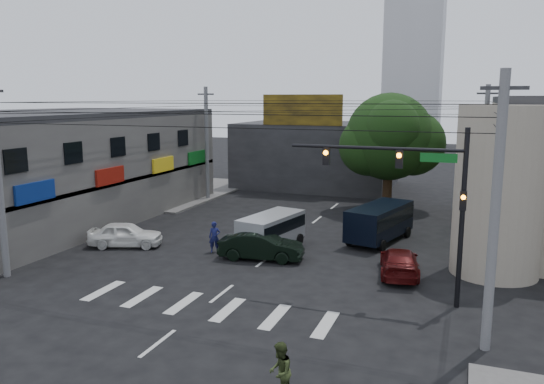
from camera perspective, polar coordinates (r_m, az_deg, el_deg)
The scene contains 19 objects.
ground at distance 25.85m, azimuth -2.48°, elevation -8.65°, with size 160.00×160.00×0.00m, color black.
sidewalk_far_left at distance 49.72m, azimuth -13.53°, elevation 0.28°, with size 16.00×16.00×0.15m, color #514F4C.
building_left at distance 39.99m, azimuth -23.37°, elevation 2.36°, with size 14.00×24.00×7.00m, color #4D4A48.
corner_column at distance 26.89m, azimuth 23.21°, elevation 0.06°, with size 4.00×4.00×8.00m, color gray.
building_far at distance 50.67m, azimuth 4.86°, elevation 4.04°, with size 14.00×10.00×6.00m, color #232326.
billboard at distance 45.70m, azimuth 3.25°, elevation 8.81°, with size 7.00×0.30×2.60m, color olive.
tower_distant at distance 94.02m, azimuth 15.24°, elevation 18.12°, with size 9.00×9.00×44.00m, color silver.
street_tree at distance 40.01m, azimuth 12.49°, elevation 5.79°, with size 6.40×6.40×8.70m.
traffic_gantry at distance 21.86m, azimuth 15.56°, elevation 0.58°, with size 7.10×0.35×7.20m.
utility_pole_near_right at distance 18.41m, azimuth 22.85°, elevation -2.31°, with size 0.32×0.32×9.20m, color #59595B.
utility_pole_far_left at distance 43.61m, azimuth -7.03°, elevation 5.14°, with size 0.32×0.32×9.20m, color #59595B.
utility_pole_far_right at distance 38.70m, azimuth 21.81°, elevation 3.88°, with size 0.32×0.32×9.20m, color #59595B.
dark_sedan at distance 27.68m, azimuth -1.17°, elevation -5.81°, with size 4.54×2.14×1.44m, color black.
white_compact at distance 31.16m, azimuth -15.48°, elevation -4.41°, with size 4.41×2.96×1.40m, color white.
maroon_sedan at distance 26.08m, azimuth 13.53°, elevation -7.31°, with size 2.44×4.56×1.26m, color #400909.
silver_minivan at distance 29.55m, azimuth -0.07°, elevation -4.30°, with size 2.71×4.74×1.92m, color #9C9FA4, non-canonical shape.
navy_van at distance 31.62m, azimuth 11.50°, elevation -3.35°, with size 3.33×5.67×2.13m, color black, non-canonical shape.
traffic_officer at distance 29.06m, azimuth -6.20°, elevation -4.84°, with size 0.73×0.62×1.69m, color #15194C.
pedestrian_olive at distance 15.45m, azimuth 0.87°, elevation -18.77°, with size 0.79×0.93×1.68m, color #2E3A1A.
Camera 1 is at (9.63, -22.51, 8.30)m, focal length 35.00 mm.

